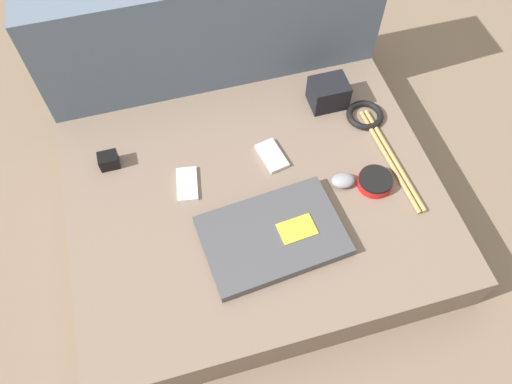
{
  "coord_description": "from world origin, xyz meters",
  "views": [
    {
      "loc": [
        -0.18,
        -0.65,
        1.26
      ],
      "look_at": [
        0.0,
        0.0,
        0.16
      ],
      "focal_mm": 35.0,
      "sensor_mm": 36.0,
      "label": 1
    }
  ],
  "objects_px": {
    "computer_mouse": "(343,181)",
    "speaker_puck": "(375,181)",
    "phone_silver": "(187,184)",
    "camera_pouch": "(328,93)",
    "laptop": "(273,236)",
    "phone_black": "(272,156)",
    "charger_brick": "(109,161)"
  },
  "relations": [
    {
      "from": "laptop",
      "to": "charger_brick",
      "type": "distance_m",
      "value": 0.49
    },
    {
      "from": "phone_black",
      "to": "charger_brick",
      "type": "distance_m",
      "value": 0.44
    },
    {
      "from": "laptop",
      "to": "charger_brick",
      "type": "bearing_deg",
      "value": 132.27
    },
    {
      "from": "phone_silver",
      "to": "camera_pouch",
      "type": "bearing_deg",
      "value": 29.71
    },
    {
      "from": "laptop",
      "to": "phone_black",
      "type": "relative_size",
      "value": 3.28
    },
    {
      "from": "speaker_puck",
      "to": "camera_pouch",
      "type": "relative_size",
      "value": 0.87
    },
    {
      "from": "computer_mouse",
      "to": "laptop",
      "type": "bearing_deg",
      "value": -148.98
    },
    {
      "from": "computer_mouse",
      "to": "charger_brick",
      "type": "bearing_deg",
      "value": 164.92
    },
    {
      "from": "phone_black",
      "to": "charger_brick",
      "type": "xyz_separation_m",
      "value": [
        -0.43,
        0.09,
        0.02
      ]
    },
    {
      "from": "camera_pouch",
      "to": "charger_brick",
      "type": "distance_m",
      "value": 0.65
    },
    {
      "from": "laptop",
      "to": "speaker_puck",
      "type": "height_order",
      "value": "same"
    },
    {
      "from": "speaker_puck",
      "to": "charger_brick",
      "type": "distance_m",
      "value": 0.71
    },
    {
      "from": "laptop",
      "to": "speaker_puck",
      "type": "relative_size",
      "value": 3.92
    },
    {
      "from": "phone_silver",
      "to": "camera_pouch",
      "type": "distance_m",
      "value": 0.49
    },
    {
      "from": "laptop",
      "to": "phone_black",
      "type": "distance_m",
      "value": 0.25
    },
    {
      "from": "computer_mouse",
      "to": "speaker_puck",
      "type": "relative_size",
      "value": 0.74
    },
    {
      "from": "computer_mouse",
      "to": "phone_silver",
      "type": "distance_m",
      "value": 0.41
    },
    {
      "from": "computer_mouse",
      "to": "camera_pouch",
      "type": "relative_size",
      "value": 0.64
    },
    {
      "from": "computer_mouse",
      "to": "camera_pouch",
      "type": "bearing_deg",
      "value": 84.49
    },
    {
      "from": "laptop",
      "to": "computer_mouse",
      "type": "height_order",
      "value": "laptop"
    },
    {
      "from": "computer_mouse",
      "to": "speaker_puck",
      "type": "distance_m",
      "value": 0.08
    },
    {
      "from": "computer_mouse",
      "to": "speaker_puck",
      "type": "bearing_deg",
      "value": -11.65
    },
    {
      "from": "phone_silver",
      "to": "speaker_puck",
      "type": "bearing_deg",
      "value": -6.48
    },
    {
      "from": "camera_pouch",
      "to": "laptop",
      "type": "bearing_deg",
      "value": -126.27
    },
    {
      "from": "phone_black",
      "to": "charger_brick",
      "type": "relative_size",
      "value": 2.13
    },
    {
      "from": "laptop",
      "to": "camera_pouch",
      "type": "height_order",
      "value": "camera_pouch"
    },
    {
      "from": "speaker_puck",
      "to": "charger_brick",
      "type": "bearing_deg",
      "value": 159.32
    },
    {
      "from": "laptop",
      "to": "camera_pouch",
      "type": "xyz_separation_m",
      "value": [
        0.28,
        0.38,
        0.03
      ]
    },
    {
      "from": "speaker_puck",
      "to": "phone_silver",
      "type": "distance_m",
      "value": 0.5
    },
    {
      "from": "laptop",
      "to": "camera_pouch",
      "type": "distance_m",
      "value": 0.48
    },
    {
      "from": "camera_pouch",
      "to": "computer_mouse",
      "type": "bearing_deg",
      "value": -101.5
    },
    {
      "from": "phone_black",
      "to": "camera_pouch",
      "type": "xyz_separation_m",
      "value": [
        0.21,
        0.15,
        0.03
      ]
    }
  ]
}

